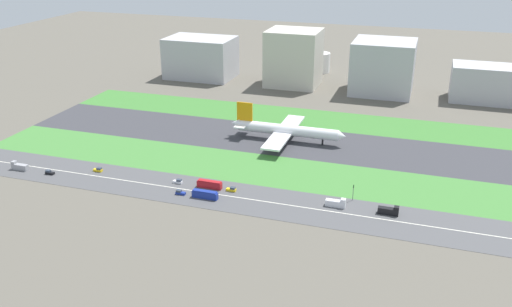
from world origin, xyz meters
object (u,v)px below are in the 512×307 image
fuel_tank_west (320,62)px  car_1 (49,173)px  car_0 (180,193)px  bus_1 (210,184)px  truck_0 (389,211)px  car_3 (178,181)px  car_4 (232,189)px  truck_1 (336,203)px  office_tower (383,67)px  bus_0 (205,194)px  cargo_warehouse (490,84)px  airliner (285,130)px  traffic_light (353,191)px  terminal_building (201,58)px  hangar_building (294,58)px  car_2 (98,170)px  truck_2 (19,167)px

fuel_tank_west → car_1: bearing=-109.0°
fuel_tank_west → car_0: bearing=-93.1°
bus_1 → truck_0: bearing=0.0°
car_3 → car_4: size_ratio=1.00×
truck_1 → office_tower: 182.77m
truck_1 → bus_0: bearing=-169.8°
car_1 → cargo_warehouse: (207.24, 192.00, 11.29)m
car_3 → bus_1: size_ratio=0.38×
airliner → car_0: 82.58m
traffic_light → car_1: bearing=-172.8°
terminal_building → hangar_building: 74.78m
car_2 → car_0: bearing=-11.7°
traffic_light → car_4: bearing=-171.4°
car_0 → car_1: bearing=0.0°
terminal_building → cargo_warehouse: bearing=0.0°
hangar_building → fuel_tank_west: size_ratio=2.52×
airliner → car_1: size_ratio=14.77×
car_0 → car_1: size_ratio=1.00×
car_4 → bus_1: size_ratio=0.38×
truck_1 → cargo_warehouse: 195.62m
car_1 → office_tower: size_ratio=0.10×
car_4 → bus_0: size_ratio=0.38×
airliner → car_3: airliner is taller
car_1 → hangar_building: hangar_building is taller
airliner → hangar_building: (-24.53, 114.00, 14.17)m
airliner → terminal_building: bearing=131.0°
terminal_building → car_4: bearing=-62.9°
truck_2 → truck_0: bearing=-176.7°
bus_1 → fuel_tank_west: bearing=89.2°
airliner → car_3: size_ratio=14.77×
car_3 → office_tower: bearing=68.2°
truck_0 → bus_1: size_ratio=0.72×
truck_1 → fuel_tank_west: fuel_tank_west is taller
bus_0 → office_tower: bearing=-106.0°
airliner → traffic_light: bearing=-52.0°
car_2 → traffic_light: (121.71, 7.99, 3.37)m
truck_1 → truck_0: same height
car_0 → terminal_building: terminal_building is taller
hangar_building → car_3: bearing=-92.5°
car_4 → truck_1: (47.10, -0.00, 0.75)m
bus_0 → cargo_warehouse: size_ratio=0.23×
truck_1 → terminal_building: size_ratio=0.16×
truck_0 → car_2: bearing=180.0°
car_3 → truck_1: bearing=-0.0°
car_1 → bus_1: bearing=-172.7°
airliner → hangar_building: 117.47m
terminal_building → office_tower: size_ratio=1.21×
bus_1 → hangar_building: bearing=92.5°
airliner → office_tower: bearing=70.5°
truck_2 → office_tower: office_tower is taller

